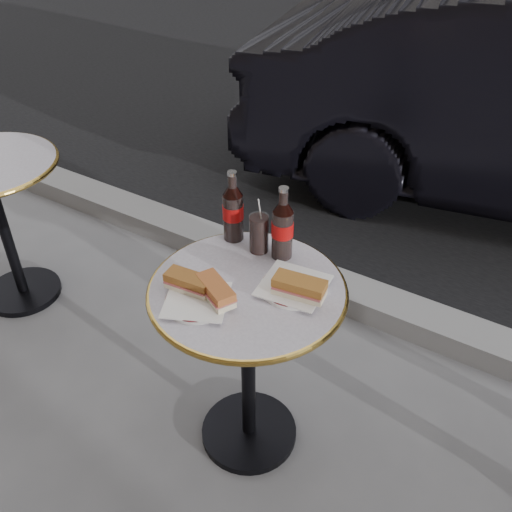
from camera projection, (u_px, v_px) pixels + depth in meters
The scene contains 12 objects.
ground at pixel (249, 434), 2.19m from camera, with size 80.00×80.00×0.00m, color slate.
curb at pixel (349, 294), 2.77m from camera, with size 40.00×0.20×0.12m, color gray.
bistro_table at pixel (248, 368), 1.97m from camera, with size 0.62×0.62×0.73m, color #BAB2C4, non-canonical shape.
bistro_table_second at pixel (5, 233), 2.63m from camera, with size 0.62×0.62×0.73m, color #BAB2C4, non-canonical shape.
plate_left at pixel (197, 302), 1.69m from camera, with size 0.19×0.19×0.01m, color silver.
plate_right at pixel (293, 287), 1.74m from camera, with size 0.20×0.20×0.01m, color white.
sandwich_left_a at pixel (189, 283), 1.71m from camera, with size 0.14×0.07×0.05m, color #945925.
sandwich_left_b at pixel (216, 291), 1.68m from camera, with size 0.15×0.07×0.05m, color #B45F2D.
sandwich_right at pixel (299, 288), 1.69m from camera, with size 0.16×0.07×0.05m, color #9F6228.
cola_bottle_left at pixel (233, 206), 1.89m from camera, with size 0.07×0.07×0.26m, color black, non-canonical shape.
cola_bottle_right at pixel (283, 223), 1.80m from camera, with size 0.07×0.07×0.26m, color black, non-canonical shape.
cola_glass at pixel (259, 233), 1.87m from camera, with size 0.07×0.07×0.13m, color black.
Camera 1 is at (0.74, -1.13, 1.85)m, focal length 40.00 mm.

